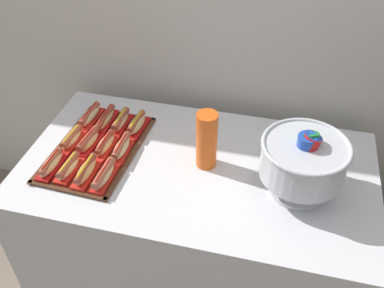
{
  "coord_description": "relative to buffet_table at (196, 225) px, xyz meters",
  "views": [
    {
      "loc": [
        0.28,
        -1.23,
        1.95
      ],
      "look_at": [
        -0.03,
        0.02,
        0.87
      ],
      "focal_mm": 40.14,
      "sensor_mm": 36.0,
      "label": 1
    }
  ],
  "objects": [
    {
      "name": "ground_plane",
      "position": [
        0.0,
        0.0,
        -0.41
      ],
      "size": [
        10.0,
        10.0,
        0.0
      ],
      "primitive_type": "plane",
      "color": "#7A6B5B"
    },
    {
      "name": "buffet_table",
      "position": [
        0.0,
        0.0,
        0.0
      ],
      "size": [
        1.42,
        0.78,
        0.78
      ],
      "color": "silver",
      "rests_on": "ground_plane"
    },
    {
      "name": "serving_tray",
      "position": [
        -0.43,
        -0.0,
        0.37
      ],
      "size": [
        0.35,
        0.54,
        0.01
      ],
      "color": "#56331E",
      "rests_on": "buffet_table"
    },
    {
      "name": "hot_dog_0",
      "position": [
        -0.55,
        -0.16,
        0.4
      ],
      "size": [
        0.06,
        0.17,
        0.06
      ],
      "color": "#B21414",
      "rests_on": "serving_tray"
    },
    {
      "name": "hot_dog_1",
      "position": [
        -0.47,
        -0.17,
        0.4
      ],
      "size": [
        0.07,
        0.16,
        0.06
      ],
      "color": "red",
      "rests_on": "serving_tray"
    },
    {
      "name": "hot_dog_2",
      "position": [
        -0.4,
        -0.17,
        0.4
      ],
      "size": [
        0.06,
        0.17,
        0.06
      ],
      "color": "red",
      "rests_on": "serving_tray"
    },
    {
      "name": "hot_dog_3",
      "position": [
        -0.32,
        -0.17,
        0.4
      ],
      "size": [
        0.07,
        0.17,
        0.06
      ],
      "color": "red",
      "rests_on": "serving_tray"
    },
    {
      "name": "hot_dog_4",
      "position": [
        -0.54,
        0.0,
        0.4
      ],
      "size": [
        0.07,
        0.16,
        0.06
      ],
      "color": "red",
      "rests_on": "serving_tray"
    },
    {
      "name": "hot_dog_5",
      "position": [
        -0.47,
        -0.0,
        0.4
      ],
      "size": [
        0.08,
        0.16,
        0.06
      ],
      "color": "red",
      "rests_on": "serving_tray"
    },
    {
      "name": "hot_dog_6",
      "position": [
        -0.39,
        -0.0,
        0.4
      ],
      "size": [
        0.07,
        0.17,
        0.06
      ],
      "color": "red",
      "rests_on": "serving_tray"
    },
    {
      "name": "hot_dog_7",
      "position": [
        -0.32,
        -0.01,
        0.4
      ],
      "size": [
        0.06,
        0.17,
        0.06
      ],
      "color": "red",
      "rests_on": "serving_tray"
    },
    {
      "name": "hot_dog_8",
      "position": [
        -0.53,
        0.17,
        0.4
      ],
      "size": [
        0.07,
        0.18,
        0.06
      ],
      "color": "red",
      "rests_on": "serving_tray"
    },
    {
      "name": "hot_dog_9",
      "position": [
        -0.46,
        0.16,
        0.4
      ],
      "size": [
        0.06,
        0.18,
        0.06
      ],
      "color": "red",
      "rests_on": "serving_tray"
    },
    {
      "name": "hot_dog_10",
      "position": [
        -0.38,
        0.16,
        0.41
      ],
      "size": [
        0.06,
        0.16,
        0.06
      ],
      "color": "red",
      "rests_on": "serving_tray"
    },
    {
      "name": "hot_dog_11",
      "position": [
        -0.31,
        0.16,
        0.4
      ],
      "size": [
        0.08,
        0.17,
        0.06
      ],
      "color": "#B21414",
      "rests_on": "serving_tray"
    },
    {
      "name": "punch_bowl",
      "position": [
        0.4,
        -0.04,
        0.52
      ],
      "size": [
        0.32,
        0.32,
        0.27
      ],
      "color": "silver",
      "rests_on": "buffet_table"
    },
    {
      "name": "cup_stack",
      "position": [
        0.03,
        0.02,
        0.49
      ],
      "size": [
        0.08,
        0.08,
        0.25
      ],
      "color": "#EA5B19",
      "rests_on": "buffet_table"
    }
  ]
}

